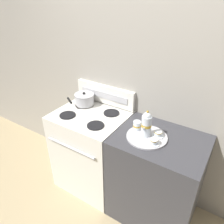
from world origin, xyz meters
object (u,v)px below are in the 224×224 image
saucepan (84,99)px  teapot (146,124)px  serving_tray (147,137)px  creamer_jug (137,126)px  stove (92,150)px  teacup_right (158,134)px  teacup_left (154,142)px

saucepan → teapot: teapot is taller
serving_tray → creamer_jug: 0.13m
teapot → stove: bearing=176.4°
teapot → serving_tray: bearing=-10.0°
saucepan → teapot: size_ratio=1.18×
serving_tray → creamer_jug: size_ratio=4.22×
stove → teacup_right: (0.72, 0.01, 0.50)m
saucepan → teapot: 0.82m
stove → creamer_jug: 0.74m
teacup_right → stove: bearing=-179.3°
saucepan → teapot: (0.80, -0.17, 0.06)m
stove → serving_tray: 0.80m
saucepan → teacup_left: bearing=-15.1°
stove → serving_tray: bearing=-3.8°
teapot → creamer_jug: teapot is taller
saucepan → teacup_right: saucepan is taller
teapot → teacup_right: 0.14m
serving_tray → stove: bearing=176.2°
stove → teapot: 0.86m
serving_tray → teacup_right: (0.08, 0.05, 0.03)m
teacup_left → teapot: bearing=146.0°
saucepan → creamer_jug: 0.71m
teacup_left → teacup_right: size_ratio=1.00×
stove → creamer_jug: size_ratio=11.42×
saucepan → teacup_left: size_ratio=2.80×
saucepan → creamer_jug: (0.70, -0.14, -0.02)m
teacup_left → teacup_right: 0.12m
stove → teacup_left: bearing=-8.5°
teapot → creamer_jug: bearing=159.4°
stove → creamer_jug: (0.53, -0.00, 0.52)m
serving_tray → teacup_left: (0.09, -0.07, 0.03)m
serving_tray → teapot: (-0.02, 0.00, 0.12)m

